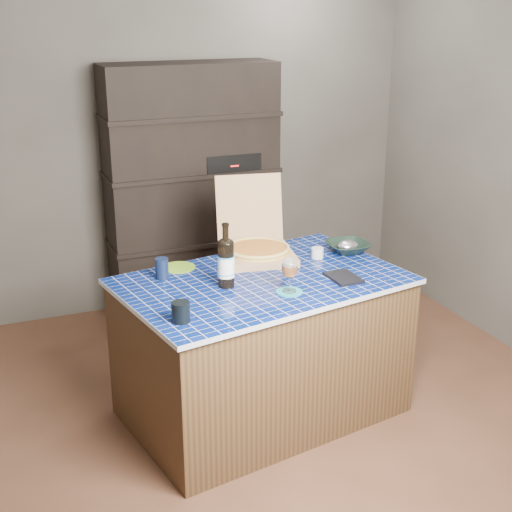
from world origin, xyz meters
name	(u,v)px	position (x,y,z in m)	size (l,w,h in m)	color
room	(280,195)	(0.00, 0.00, 1.25)	(3.50, 3.50, 3.50)	brown
shelving_unit	(193,191)	(0.00, 1.53, 0.90)	(1.20, 0.41, 1.80)	black
kitchen_island	(262,347)	(-0.10, -0.01, 0.40)	(1.61, 1.17, 0.80)	#4E371E
pizza_box	(257,247)	(0.00, 0.32, 0.86)	(0.47, 0.54, 0.43)	tan
mead_bottle	(226,262)	(-0.31, -0.03, 0.94)	(0.09, 0.09, 0.34)	black
teal_trivet	(289,292)	(-0.04, -0.23, 0.81)	(0.13, 0.13, 0.01)	teal
wine_glass	(290,268)	(-0.04, -0.23, 0.93)	(0.08, 0.08, 0.18)	white
tumbler	(181,312)	(-0.65, -0.35, 0.85)	(0.09, 0.09, 0.10)	black
dvd_case	(343,278)	(0.30, -0.17, 0.81)	(0.14, 0.20, 0.02)	black
bowl	(348,247)	(0.53, 0.20, 0.83)	(0.24, 0.24, 0.06)	black
foil_contents	(348,245)	(0.53, 0.20, 0.84)	(0.13, 0.11, 0.06)	silver
white_jar	(317,253)	(0.32, 0.18, 0.83)	(0.07, 0.07, 0.06)	silver
navy_cup	(162,268)	(-0.58, 0.21, 0.86)	(0.07, 0.07, 0.11)	black
green_trivet	(179,267)	(-0.46, 0.32, 0.81)	(0.18, 0.18, 0.01)	#699D21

